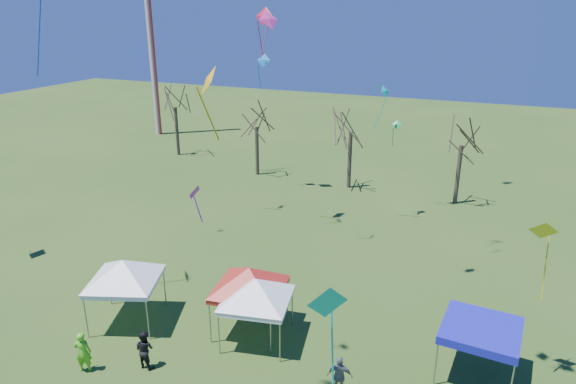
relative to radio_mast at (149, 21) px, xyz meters
name	(u,v)px	position (x,y,z in m)	size (l,w,h in m)	color
radio_mast	(149,21)	(0.00, 0.00, 0.00)	(0.70, 0.70, 25.00)	silver
tree_0	(174,89)	(7.15, -6.62, -6.01)	(3.83, 3.83, 8.44)	#3D2D21
tree_1	(256,109)	(17.23, -9.35, -6.71)	(3.42, 3.42, 7.54)	#3D2D21
tree_2	(352,111)	(25.63, -9.62, -6.21)	(3.71, 3.71, 8.18)	#3D2D21
tree_3	(464,123)	(34.03, -9.96, -6.42)	(3.59, 3.59, 7.91)	#3D2D21
tent_white_west	(123,264)	(21.46, -31.91, -9.53)	(3.92, 3.92, 3.68)	gray
tent_white_mid	(256,283)	(27.65, -30.88, -9.68)	(3.90, 3.90, 3.50)	gray
tent_red	(249,272)	(27.04, -30.33, -9.54)	(4.12, 4.12, 3.66)	gray
tent_blue	(481,331)	(36.73, -29.64, -10.41)	(3.11, 3.11, 2.27)	gray
person_dark	(145,349)	(24.23, -34.29, -11.66)	(0.82, 0.64, 1.68)	black
person_green	(83,352)	(22.11, -35.45, -11.61)	(0.65, 0.43, 1.79)	#54C41F
person_grey	(340,376)	(32.01, -32.77, -11.68)	(0.97, 0.40, 1.65)	slate
kite_17	(543,231)	(38.33, -28.77, -6.28)	(1.12, 0.78, 3.19)	yellow
kite_19	(397,125)	(30.07, -14.31, -6.02)	(0.76, 0.58, 1.83)	green
kite_11	(269,19)	(22.82, -18.72, 0.70)	(1.46, 1.63, 2.94)	#EA3491
kite_27	(207,81)	(28.63, -35.57, -0.54)	(0.97, 1.02, 2.22)	#FFB10D
kite_1	(194,192)	(23.91, -29.50, -6.54)	(0.53, 0.88, 1.96)	purple
kite_5	(327,303)	(32.77, -36.99, -5.89)	(1.17, 1.03, 3.76)	#0BABA8
kite_2	(264,16)	(19.82, -13.04, 0.78)	(1.44, 0.79, 3.45)	red
kite_13	(264,61)	(19.47, -12.49, -2.38)	(1.10, 0.77, 2.70)	#137CD2
kite_22	(385,93)	(29.30, -15.15, -3.78)	(0.94, 1.07, 2.99)	#0ED2A5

